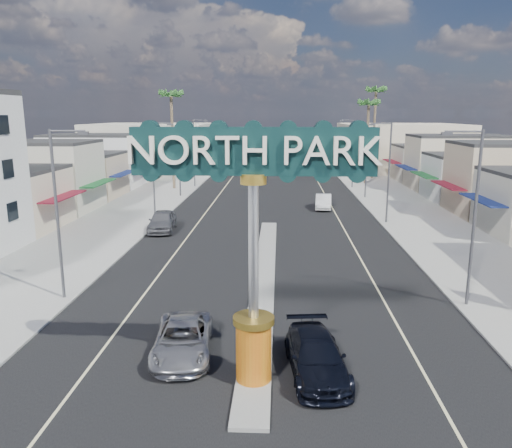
# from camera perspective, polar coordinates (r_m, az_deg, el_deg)

# --- Properties ---
(ground) EXTENTS (160.00, 160.00, 0.00)m
(ground) POSITION_cam_1_polar(r_m,az_deg,el_deg) (45.80, 1.55, 0.22)
(ground) COLOR gray
(ground) RESTS_ON ground
(road) EXTENTS (20.00, 120.00, 0.01)m
(road) POSITION_cam_1_polar(r_m,az_deg,el_deg) (45.80, 1.55, 0.22)
(road) COLOR black
(road) RESTS_ON ground
(median_island) EXTENTS (1.30, 30.00, 0.16)m
(median_island) POSITION_cam_1_polar(r_m,az_deg,el_deg) (30.33, 0.91, -6.07)
(median_island) COLOR gray
(median_island) RESTS_ON ground
(sidewalk_left) EXTENTS (8.00, 120.00, 0.12)m
(sidewalk_left) POSITION_cam_1_polar(r_m,az_deg,el_deg) (48.13, -15.36, 0.45)
(sidewalk_left) COLOR gray
(sidewalk_left) RESTS_ON ground
(sidewalk_right) EXTENTS (8.00, 120.00, 0.12)m
(sidewalk_right) POSITION_cam_1_polar(r_m,az_deg,el_deg) (47.62, 18.64, 0.11)
(sidewalk_right) COLOR gray
(sidewalk_right) RESTS_ON ground
(storefront_row_left) EXTENTS (12.00, 42.00, 6.00)m
(storefront_row_left) POSITION_cam_1_polar(r_m,az_deg,el_deg) (63.23, -20.58, 5.59)
(storefront_row_left) COLOR beige
(storefront_row_left) RESTS_ON ground
(storefront_row_right) EXTENTS (12.00, 42.00, 6.00)m
(storefront_row_right) POSITION_cam_1_polar(r_m,az_deg,el_deg) (62.56, 24.48, 5.20)
(storefront_row_right) COLOR #B7B29E
(storefront_row_right) RESTS_ON ground
(backdrop_far_left) EXTENTS (20.00, 20.00, 8.00)m
(backdrop_far_left) POSITION_cam_1_polar(r_m,az_deg,el_deg) (92.79, -11.71, 8.70)
(backdrop_far_left) COLOR #B7B29E
(backdrop_far_left) RESTS_ON ground
(backdrop_far_right) EXTENTS (20.00, 20.00, 8.00)m
(backdrop_far_right) POSITION_cam_1_polar(r_m,az_deg,el_deg) (92.37, 16.10, 8.45)
(backdrop_far_right) COLOR beige
(backdrop_far_right) RESTS_ON ground
(gateway_sign) EXTENTS (8.20, 1.50, 9.15)m
(gateway_sign) POSITION_cam_1_polar(r_m,az_deg,el_deg) (17.17, -0.29, -0.32)
(gateway_sign) COLOR #D24810
(gateway_sign) RESTS_ON median_island
(traffic_signal_left) EXTENTS (5.09, 0.45, 6.00)m
(traffic_signal_left) POSITION_cam_1_polar(r_m,az_deg,el_deg) (59.84, -7.04, 7.17)
(traffic_signal_left) COLOR #47474C
(traffic_signal_left) RESTS_ON ground
(traffic_signal_right) EXTENTS (5.09, 0.45, 6.00)m
(traffic_signal_right) POSITION_cam_1_polar(r_m,az_deg,el_deg) (59.57, 10.79, 7.02)
(traffic_signal_right) COLOR #47474C
(traffic_signal_right) RESTS_ON ground
(streetlight_l_near) EXTENTS (2.03, 0.22, 9.00)m
(streetlight_l_near) POSITION_cam_1_polar(r_m,az_deg,el_deg) (27.60, -21.54, 1.88)
(streetlight_l_near) COLOR #47474C
(streetlight_l_near) RESTS_ON ground
(streetlight_l_mid) EXTENTS (2.03, 0.22, 9.00)m
(streetlight_l_mid) POSITION_cam_1_polar(r_m,az_deg,el_deg) (46.38, -11.50, 6.47)
(streetlight_l_mid) COLOR #47474C
(streetlight_l_mid) RESTS_ON ground
(streetlight_l_far) EXTENTS (2.03, 0.22, 9.00)m
(streetlight_l_far) POSITION_cam_1_polar(r_m,az_deg,el_deg) (67.85, -6.97, 8.46)
(streetlight_l_far) COLOR #47474C
(streetlight_l_far) RESTS_ON ground
(streetlight_r_near) EXTENTS (2.03, 0.22, 9.00)m
(streetlight_r_near) POSITION_cam_1_polar(r_m,az_deg,el_deg) (26.93, 23.45, 1.47)
(streetlight_r_near) COLOR #47474C
(streetlight_r_near) RESTS_ON ground
(streetlight_r_mid) EXTENTS (2.03, 0.22, 9.00)m
(streetlight_r_mid) POSITION_cam_1_polar(r_m,az_deg,el_deg) (45.99, 14.77, 6.26)
(streetlight_r_mid) COLOR #47474C
(streetlight_r_mid) RESTS_ON ground
(streetlight_r_far) EXTENTS (2.03, 0.22, 9.00)m
(streetlight_r_far) POSITION_cam_1_polar(r_m,az_deg,el_deg) (67.58, 10.94, 8.31)
(streetlight_r_far) COLOR #47474C
(streetlight_r_far) RESTS_ON ground
(palm_left_far) EXTENTS (2.60, 2.60, 13.10)m
(palm_left_far) POSITION_cam_1_polar(r_m,az_deg,el_deg) (66.24, -9.67, 13.85)
(palm_left_far) COLOR brown
(palm_left_far) RESTS_ON ground
(palm_right_mid) EXTENTS (2.60, 2.60, 12.10)m
(palm_right_mid) POSITION_cam_1_polar(r_m,az_deg,el_deg) (71.78, 12.76, 12.89)
(palm_right_mid) COLOR brown
(palm_right_mid) RESTS_ON ground
(palm_right_far) EXTENTS (2.60, 2.60, 14.10)m
(palm_right_far) POSITION_cam_1_polar(r_m,az_deg,el_deg) (78.07, 13.54, 14.11)
(palm_right_far) COLOR brown
(palm_right_far) RESTS_ON ground
(suv_left) EXTENTS (2.79, 5.20, 1.39)m
(suv_left) POSITION_cam_1_polar(r_m,az_deg,el_deg) (21.20, -8.38, -12.90)
(suv_left) COLOR #A3A3A8
(suv_left) RESTS_ON ground
(suv_right) EXTENTS (2.57, 5.21, 1.46)m
(suv_right) POSITION_cam_1_polar(r_m,az_deg,el_deg) (19.72, 6.90, -14.78)
(suv_right) COLOR black
(suv_right) RESTS_ON ground
(car_parked_left) EXTENTS (2.47, 5.28, 1.75)m
(car_parked_left) POSITION_cam_1_polar(r_m,az_deg,el_deg) (42.91, -10.66, 0.36)
(car_parked_left) COLOR slate
(car_parked_left) RESTS_ON ground
(car_parked_right) EXTENTS (1.98, 4.69, 1.51)m
(car_parked_right) POSITION_cam_1_polar(r_m,az_deg,el_deg) (52.64, 7.71, 2.56)
(car_parked_right) COLOR silver
(car_parked_right) RESTS_ON ground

